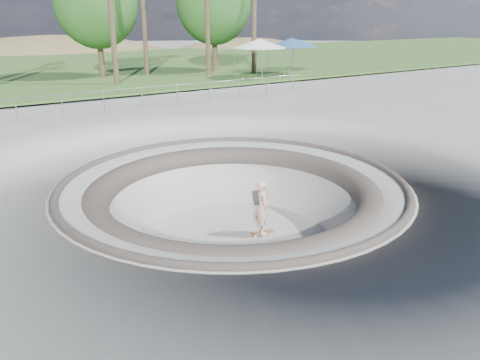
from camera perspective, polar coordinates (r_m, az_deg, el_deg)
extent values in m
plane|color=#989893|center=(13.87, -0.85, -0.25)|extent=(180.00, 180.00, 0.00)
torus|color=#989893|center=(14.66, -0.81, -7.64)|extent=(14.00, 14.00, 4.00)
cylinder|color=#989893|center=(14.64, -0.81, -7.46)|extent=(6.60, 6.60, 0.10)
torus|color=#453C37|center=(13.87, -0.85, -0.33)|extent=(10.24, 10.24, 0.24)
torus|color=#453C37|center=(14.02, -0.84, -1.99)|extent=(8.91, 8.91, 0.81)
cube|color=#3C6227|center=(45.81, -24.73, 12.10)|extent=(180.00, 36.00, 0.12)
ellipsoid|color=brown|center=(73.69, -21.06, 8.31)|extent=(61.60, 44.00, 28.60)
ellipsoid|color=brown|center=(76.40, 0.61, 11.84)|extent=(42.00, 30.00, 19.50)
cylinder|color=gray|center=(24.34, -16.37, 10.37)|extent=(25.00, 0.05, 0.05)
cylinder|color=gray|center=(24.41, -16.27, 9.33)|extent=(25.00, 0.05, 0.05)
cube|color=brown|center=(14.94, 2.70, -6.40)|extent=(0.78, 0.36, 0.02)
cylinder|color=#A1A1A6|center=(14.95, 2.69, -6.51)|extent=(0.06, 0.16, 0.03)
cylinder|color=#A1A1A6|center=(14.95, 2.69, -6.51)|extent=(0.06, 0.16, 0.03)
cylinder|color=white|center=(14.95, 2.69, -6.53)|extent=(0.06, 0.04, 0.06)
cylinder|color=white|center=(14.95, 2.69, -6.53)|extent=(0.06, 0.04, 0.06)
cylinder|color=white|center=(14.95, 2.69, -6.53)|extent=(0.06, 0.04, 0.06)
cylinder|color=white|center=(14.95, 2.69, -6.53)|extent=(0.06, 0.04, 0.06)
imported|color=#EAAF97|center=(14.58, 2.75, -3.32)|extent=(0.60, 0.73, 1.72)
cylinder|color=gray|center=(33.96, 1.82, 13.71)|extent=(0.06, 0.06, 2.06)
cylinder|color=gray|center=(35.52, 5.40, 13.88)|extent=(0.06, 0.06, 2.06)
cylinder|color=gray|center=(36.13, -0.62, 14.05)|extent=(0.06, 0.06, 2.06)
cylinder|color=gray|center=(37.60, 2.86, 14.24)|extent=(0.06, 0.06, 2.06)
cube|color=white|center=(35.69, 2.39, 15.78)|extent=(3.48, 3.48, 0.08)
cone|color=white|center=(35.67, 2.40, 16.31)|extent=(5.33, 5.33, 0.65)
cylinder|color=gray|center=(36.06, 5.91, 13.94)|extent=(0.06, 0.06, 2.05)
cylinder|color=gray|center=(37.74, 9.10, 14.04)|extent=(0.06, 0.06, 2.05)
cylinder|color=gray|center=(38.12, 3.39, 14.29)|extent=(0.06, 0.06, 2.05)
cylinder|color=gray|center=(39.71, 6.52, 14.41)|extent=(0.06, 0.06, 2.05)
cube|color=#2A5599|center=(37.80, 6.30, 15.87)|extent=(2.87, 2.87, 0.08)
cone|color=#2A5599|center=(37.78, 6.31, 16.36)|extent=(5.52, 5.52, 0.65)
cylinder|color=brown|center=(38.43, -11.70, 19.32)|extent=(0.36, 0.36, 9.41)
cylinder|color=brown|center=(37.21, -4.02, 20.03)|extent=(0.36, 0.36, 9.88)
cylinder|color=brown|center=(38.77, 1.74, 19.60)|extent=(0.36, 0.36, 9.30)
cylinder|color=brown|center=(37.75, -16.71, 15.64)|extent=(0.44, 0.44, 5.08)
ellipsoid|color=#23581E|center=(37.71, -17.16, 20.04)|extent=(6.07, 5.52, 6.62)
cylinder|color=brown|center=(40.49, -3.12, 16.67)|extent=(0.44, 0.44, 5.19)
ellipsoid|color=#23581E|center=(40.46, -3.20, 20.86)|extent=(6.20, 5.63, 6.76)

